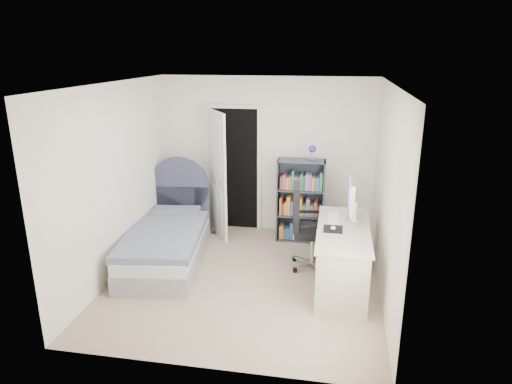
% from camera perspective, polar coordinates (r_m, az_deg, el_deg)
% --- Properties ---
extents(room_shell, '(3.50, 3.70, 2.60)m').
position_cam_1_polar(room_shell, '(5.63, -1.40, 0.54)').
color(room_shell, gray).
rests_on(room_shell, ground).
extents(door, '(0.92, 0.72, 2.06)m').
position_cam_1_polar(door, '(7.29, -4.15, 2.66)').
color(door, black).
rests_on(door, ground).
extents(bed, '(1.24, 2.19, 1.28)m').
position_cam_1_polar(bed, '(6.64, -10.99, -5.90)').
color(bed, gray).
rests_on(bed, ground).
extents(nightstand, '(0.43, 0.43, 0.62)m').
position_cam_1_polar(nightstand, '(7.69, -8.94, -1.58)').
color(nightstand, tan).
rests_on(nightstand, ground).
extents(floor_lamp, '(0.19, 0.19, 1.30)m').
position_cam_1_polar(floor_lamp, '(7.34, -4.88, -1.37)').
color(floor_lamp, silver).
rests_on(floor_lamp, ground).
extents(bookcase, '(0.72, 0.31, 1.53)m').
position_cam_1_polar(bookcase, '(7.10, 5.63, -1.47)').
color(bookcase, '#39424E').
rests_on(bookcase, ground).
extents(desk, '(0.64, 1.60, 1.31)m').
position_cam_1_polar(desk, '(5.87, 10.73, -7.63)').
color(desk, beige).
rests_on(desk, ground).
extents(office_chair, '(0.62, 0.64, 1.18)m').
position_cam_1_polar(office_chair, '(6.19, 6.29, -3.88)').
color(office_chair, silver).
rests_on(office_chair, ground).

